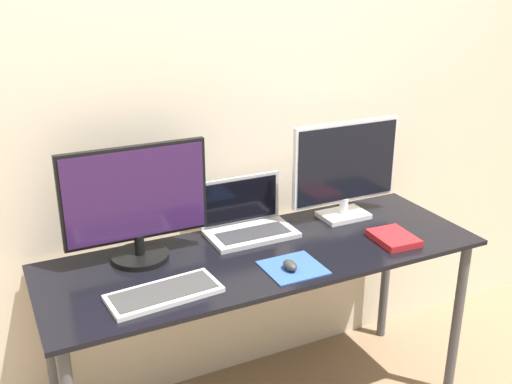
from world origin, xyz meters
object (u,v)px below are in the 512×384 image
(monitor_right, at_px, (346,168))
(book, at_px, (394,238))
(keyboard, at_px, (164,293))
(monitor_left, at_px, (136,203))
(laptop, at_px, (247,220))
(mouse, at_px, (290,265))

(monitor_right, xyz_separation_m, book, (0.04, -0.29, -0.21))
(book, bearing_deg, keyboard, -179.67)
(monitor_left, height_order, monitor_right, monitor_left)
(monitor_left, bearing_deg, keyboard, -90.37)
(laptop, relative_size, mouse, 5.03)
(mouse, relative_size, book, 0.36)
(monitor_right, distance_m, mouse, 0.58)
(keyboard, bearing_deg, monitor_left, 89.63)
(monitor_right, distance_m, keyboard, 0.96)
(laptop, xyz_separation_m, book, (0.48, -0.33, -0.04))
(monitor_right, xyz_separation_m, laptop, (-0.43, 0.04, -0.17))
(monitor_right, height_order, book, monitor_right)
(monitor_left, height_order, book, monitor_left)
(keyboard, distance_m, mouse, 0.45)
(monitor_left, xyz_separation_m, laptop, (0.45, 0.04, -0.16))
(keyboard, bearing_deg, monitor_right, 18.16)
(keyboard, xyz_separation_m, mouse, (0.45, -0.03, 0.01))
(laptop, distance_m, mouse, 0.36)
(monitor_right, bearing_deg, mouse, -143.55)
(book, bearing_deg, monitor_right, 98.66)
(monitor_left, xyz_separation_m, mouse, (0.45, -0.32, -0.20))
(keyboard, relative_size, mouse, 5.48)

